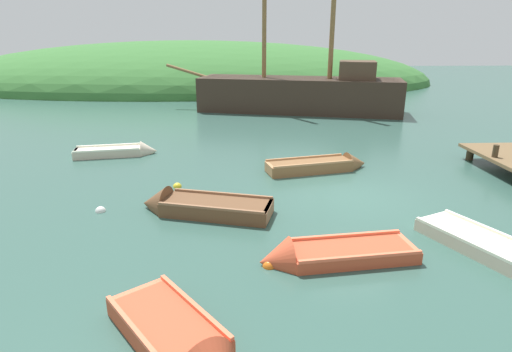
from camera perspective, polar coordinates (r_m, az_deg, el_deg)
The scene contains 12 objects.
ground_plane at distance 13.35m, azimuth 12.62°, elevation -2.69°, with size 120.00×120.00×0.00m, color #33564C.
shore_hill at distance 46.14m, azimuth -8.93°, elevation 12.43°, with size 50.99×26.69×8.75m, color #387033.
sailing_ship at distance 28.04m, azimuth 6.13°, elevation 10.53°, with size 15.59×6.56×12.43m.
rowboat_far at distance 9.56m, azimuth 9.42°, elevation -10.83°, with size 3.60×1.46×1.04m.
rowboat_near_dock at distance 11.92m, azimuth -8.06°, elevation -4.33°, with size 3.92×2.13×1.12m.
rowboat_portside at distance 7.18m, azimuth -10.12°, elevation -21.88°, with size 2.63×2.99×1.08m.
rowboat_outer_right at distance 18.41m, azimuth -18.01°, elevation 3.06°, with size 3.43×1.47×0.90m.
rowboat_center at distance 15.69m, azimuth 9.04°, elevation 1.28°, with size 3.99×1.82×0.94m.
rowboat_outer_left at distance 10.88m, azimuth 30.99°, elevation -9.54°, with size 2.52×3.74×1.08m.
buoy_yellow at distance 14.05m, azimuth -10.70°, elevation -1.48°, with size 0.29×0.29×0.29m, color yellow.
buoy_orange at distance 9.24m, azimuth 1.81°, elevation -12.26°, with size 0.29×0.29×0.29m, color orange.
buoy_white at distance 12.71m, azimuth -20.48°, elevation -4.55°, with size 0.29×0.29×0.29m, color white.
Camera 1 is at (-3.46, -11.99, 4.73)m, focal length 29.25 mm.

